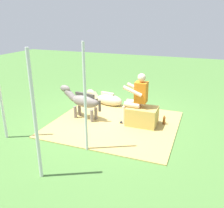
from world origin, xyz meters
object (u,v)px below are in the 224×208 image
(person_seated, at_px, (137,97))
(soda_bottle, at_px, (164,120))
(tent_pole_mid, at_px, (35,118))
(tent_pole_right, at_px, (0,91))
(hay_bale, at_px, (142,116))
(tent_pole_left, at_px, (85,99))
(pony_lying, at_px, (107,99))
(pony_standing, at_px, (82,101))

(person_seated, bearing_deg, soda_bottle, -162.33)
(tent_pole_mid, bearing_deg, tent_pole_right, -29.59)
(hay_bale, bearing_deg, soda_bottle, -157.32)
(hay_bale, height_order, tent_pole_right, tent_pole_right)
(hay_bale, distance_m, tent_pole_right, 3.46)
(soda_bottle, bearing_deg, tent_pole_left, 54.56)
(pony_lying, relative_size, soda_bottle, 4.80)
(soda_bottle, distance_m, tent_pole_left, 2.49)
(pony_lying, xyz_separation_m, tent_pole_mid, (-0.32, 3.91, 0.95))
(person_seated, relative_size, soda_bottle, 4.89)
(pony_standing, relative_size, tent_pole_right, 0.59)
(pony_lying, xyz_separation_m, soda_bottle, (-1.99, 0.92, -0.05))
(pony_lying, xyz_separation_m, tent_pole_right, (1.36, 2.96, 0.95))
(hay_bale, height_order, soda_bottle, hay_bale)
(pony_standing, xyz_separation_m, tent_pole_mid, (-0.52, 2.62, 0.61))
(person_seated, bearing_deg, pony_standing, 5.86)
(hay_bale, xyz_separation_m, pony_lying, (1.45, -1.14, -0.06))
(tent_pole_left, height_order, tent_pole_right, same)
(hay_bale, relative_size, person_seated, 0.56)
(person_seated, relative_size, tent_pole_mid, 0.61)
(person_seated, xyz_separation_m, tent_pole_left, (0.62, 1.64, 0.37))
(person_seated, bearing_deg, tent_pole_left, 69.34)
(hay_bale, relative_size, pony_standing, 0.58)
(tent_pole_right, distance_m, tent_pole_mid, 1.94)
(pony_standing, distance_m, tent_pole_mid, 2.74)
(hay_bale, distance_m, pony_standing, 1.68)
(tent_pole_left, bearing_deg, tent_pole_right, 5.04)
(person_seated, height_order, tent_pole_right, tent_pole_right)
(tent_pole_left, relative_size, tent_pole_right, 1.00)
(pony_standing, height_order, soda_bottle, pony_standing)
(person_seated, xyz_separation_m, pony_standing, (1.48, 0.15, -0.24))
(pony_lying, distance_m, tent_pole_mid, 4.04)
(hay_bale, distance_m, pony_lying, 1.85)
(person_seated, xyz_separation_m, pony_lying, (1.28, -1.14, -0.58))
(hay_bale, bearing_deg, tent_pole_right, 32.84)
(person_seated, height_order, pony_standing, person_seated)
(soda_bottle, relative_size, tent_pole_right, 0.12)
(tent_pole_right, xyz_separation_m, tent_pole_mid, (-1.68, 0.96, 0.00))
(pony_lying, bearing_deg, soda_bottle, 155.25)
(hay_bale, xyz_separation_m, pony_standing, (1.65, 0.15, 0.28))
(soda_bottle, distance_m, tent_pole_right, 4.05)
(pony_standing, bearing_deg, tent_pole_mid, 101.23)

